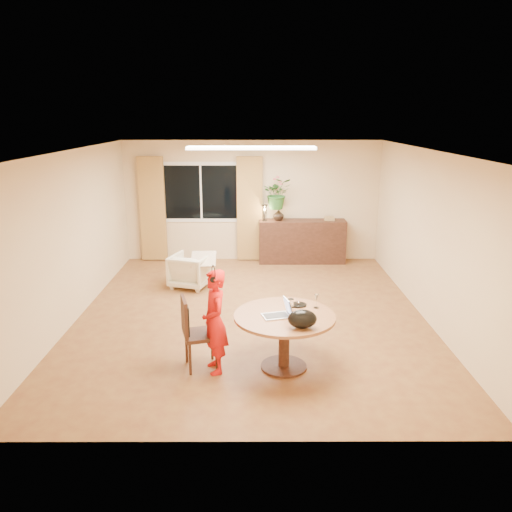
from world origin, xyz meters
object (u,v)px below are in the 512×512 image
at_px(dining_chair, 201,332).
at_px(armchair, 191,271).
at_px(dining_table, 284,326).
at_px(child, 215,322).
at_px(sideboard, 302,241).

height_order(dining_chair, armchair, dining_chair).
height_order(dining_table, child, child).
xyz_separation_m(dining_chair, child, (0.18, -0.09, 0.19)).
bearing_deg(dining_table, armchair, 116.57).
distance_m(dining_table, child, 0.87).
xyz_separation_m(dining_table, dining_chair, (-1.05, 0.02, -0.09)).
distance_m(child, sideboard, 5.06).
bearing_deg(dining_chair, child, -40.76).
relative_size(dining_table, armchair, 1.84).
relative_size(dining_chair, sideboard, 0.51).
xyz_separation_m(child, sideboard, (1.52, 4.82, -0.20)).
xyz_separation_m(child, armchair, (-0.70, 3.20, -0.35)).
bearing_deg(dining_table, sideboard, 82.12).
relative_size(dining_table, child, 0.96).
distance_m(dining_table, sideboard, 4.80).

